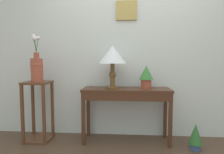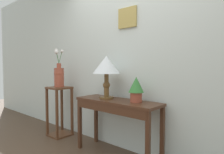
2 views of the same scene
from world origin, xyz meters
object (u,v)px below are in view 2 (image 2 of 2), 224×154
(console_table, at_px, (116,109))
(flower_vase_tall, at_px, (59,75))
(pedestal_stand_left, at_px, (60,111))
(potted_plant_on_console, at_px, (136,88))
(table_lamp, at_px, (106,67))

(console_table, bearing_deg, flower_vase_tall, -178.74)
(console_table, relative_size, pedestal_stand_left, 1.43)
(pedestal_stand_left, height_order, flower_vase_tall, flower_vase_tall)
(potted_plant_on_console, bearing_deg, table_lamp, -175.16)
(table_lamp, xyz_separation_m, flower_vase_tall, (-1.04, -0.05, -0.13))
(potted_plant_on_console, xyz_separation_m, flower_vase_tall, (-1.50, -0.09, 0.13))
(console_table, height_order, table_lamp, table_lamp)
(pedestal_stand_left, relative_size, flower_vase_tall, 1.30)
(potted_plant_on_console, relative_size, pedestal_stand_left, 0.37)
(console_table, distance_m, potted_plant_on_console, 0.40)
(pedestal_stand_left, bearing_deg, flower_vase_tall, -94.13)
(table_lamp, bearing_deg, potted_plant_on_console, 4.84)
(potted_plant_on_console, bearing_deg, flower_vase_tall, -176.59)
(table_lamp, distance_m, potted_plant_on_console, 0.53)
(pedestal_stand_left, xyz_separation_m, flower_vase_tall, (-0.00, -0.00, 0.63))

